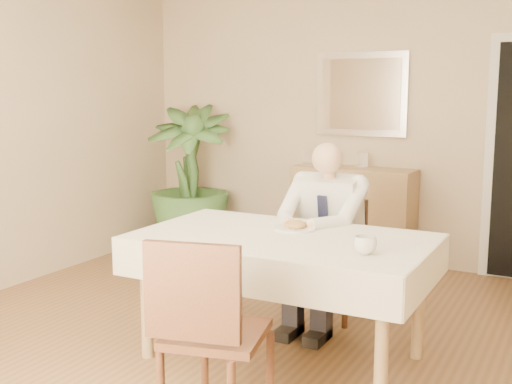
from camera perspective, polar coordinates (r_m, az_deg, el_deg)
The scene contains 16 objects.
room at distance 3.73m, azimuth -2.52°, elevation 4.55°, with size 5.00×5.02×2.60m.
mirror at distance 5.99m, azimuth 9.32°, elevation 8.58°, with size 0.86×0.04×0.76m.
dining_table at distance 3.78m, azimuth 2.37°, elevation -5.12°, with size 1.71×1.01×0.75m.
chair_far at distance 4.61m, azimuth 7.06°, elevation -5.20°, with size 0.41×0.41×0.83m.
chair_near at distance 3.01m, azimuth -4.41°, elevation -11.65°, with size 0.53×0.54×0.94m.
seated_man at distance 4.30m, azimuth 5.78°, elevation -3.08°, with size 0.48×0.72×1.24m.
plate at distance 3.91m, azimuth 3.49°, elevation -3.24°, with size 0.26×0.26×0.02m, color white.
food at distance 3.90m, azimuth 3.49°, elevation -2.93°, with size 0.14×0.14×0.06m, color olive.
knife at distance 3.84m, azimuth 3.67°, elevation -3.23°, with size 0.01×0.01×0.13m, color silver.
fork at distance 3.87m, azimuth 2.59°, elevation -3.11°, with size 0.01×0.01×0.13m, color silver.
coffee_mug at distance 3.38m, azimuth 9.67°, elevation -4.68°, with size 0.12×0.12×0.09m, color white.
sideboard at distance 5.97m, azimuth 8.59°, elevation -2.10°, with size 1.11×0.38×0.89m, color #9C7B48.
photo_frame_left at distance 6.08m, azimuth 4.70°, elevation 3.10°, with size 0.10×0.02×0.14m, color silver.
photo_frame_center at distance 6.03m, azimuth 6.67°, elevation 3.01°, with size 0.10×0.02×0.14m, color silver.
photo_frame_right at distance 5.91m, azimuth 9.49°, elevation 2.83°, with size 0.10×0.02×0.14m, color silver.
potted_palm at distance 6.35m, azimuth -5.95°, elevation 1.19°, with size 0.81×0.81×1.45m, color #325826.
Camera 1 is at (1.88, -3.21, 1.60)m, focal length 45.00 mm.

